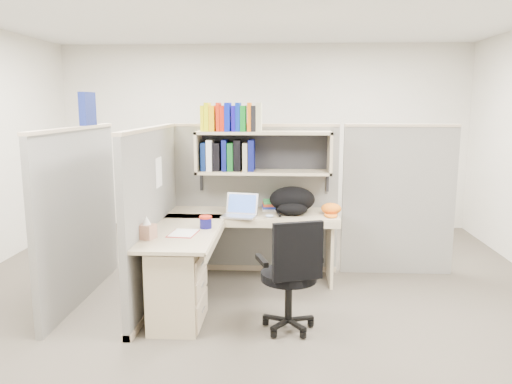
# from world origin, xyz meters

# --- Properties ---
(ground) EXTENTS (6.00, 6.00, 0.00)m
(ground) POSITION_xyz_m (0.00, 0.00, 0.00)
(ground) COLOR #3A342D
(ground) RESTS_ON ground
(room_shell) EXTENTS (6.00, 6.00, 6.00)m
(room_shell) POSITION_xyz_m (0.00, 0.00, 1.62)
(room_shell) COLOR beige
(room_shell) RESTS_ON ground
(cubicle) EXTENTS (3.79, 1.84, 1.95)m
(cubicle) POSITION_xyz_m (-0.37, 0.45, 0.91)
(cubicle) COLOR #5C5C57
(cubicle) RESTS_ON ground
(desk) EXTENTS (1.74, 1.75, 0.73)m
(desk) POSITION_xyz_m (-0.41, -0.29, 0.44)
(desk) COLOR tan
(desk) RESTS_ON ground
(laptop) EXTENTS (0.38, 0.38, 0.23)m
(laptop) POSITION_xyz_m (-0.13, 0.35, 0.85)
(laptop) COLOR silver
(laptop) RESTS_ON desk
(backpack) EXTENTS (0.52, 0.43, 0.27)m
(backpack) POSITION_xyz_m (0.40, 0.54, 0.87)
(backpack) COLOR black
(backpack) RESTS_ON desk
(orange_cap) EXTENTS (0.23, 0.26, 0.11)m
(orange_cap) POSITION_xyz_m (0.80, 0.55, 0.79)
(orange_cap) COLOR orange
(orange_cap) RESTS_ON desk
(snack_canister) EXTENTS (0.11, 0.11, 0.11)m
(snack_canister) POSITION_xyz_m (-0.39, -0.11, 0.79)
(snack_canister) COLOR #100E54
(snack_canister) RESTS_ON desk
(tissue_box) EXTENTS (0.15, 0.15, 0.19)m
(tissue_box) POSITION_xyz_m (-0.82, -0.50, 0.83)
(tissue_box) COLOR #AB7961
(tissue_box) RESTS_ON desk
(mouse) EXTENTS (0.09, 0.08, 0.03)m
(mouse) POSITION_xyz_m (0.18, 0.35, 0.75)
(mouse) COLOR #95ABD3
(mouse) RESTS_ON desk
(paper_cup) EXTENTS (0.08, 0.08, 0.11)m
(paper_cup) POSITION_xyz_m (-0.03, 0.69, 0.78)
(paper_cup) COLOR silver
(paper_cup) RESTS_ON desk
(book_stack) EXTENTS (0.17, 0.22, 0.10)m
(book_stack) POSITION_xyz_m (0.16, 0.72, 0.78)
(book_stack) COLOR slate
(book_stack) RESTS_ON desk
(loose_paper) EXTENTS (0.24, 0.30, 0.00)m
(loose_paper) POSITION_xyz_m (-0.55, -0.30, 0.73)
(loose_paper) COLOR silver
(loose_paper) RESTS_ON desk
(task_chair) EXTENTS (0.55, 0.51, 0.96)m
(task_chair) POSITION_xyz_m (0.37, -0.64, 0.34)
(task_chair) COLOR black
(task_chair) RESTS_ON ground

